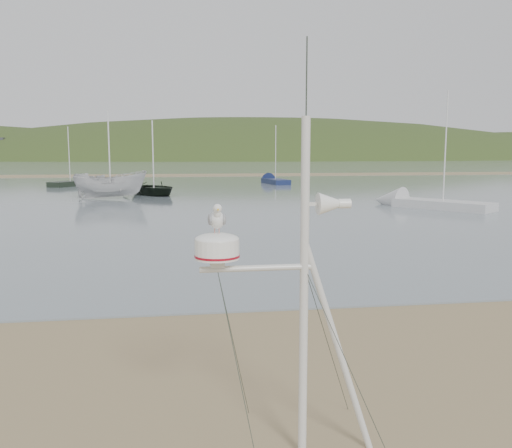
{
  "coord_description": "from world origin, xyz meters",
  "views": [
    {
      "loc": [
        1.32,
        -7.41,
        3.53
      ],
      "look_at": [
        2.56,
        1.0,
        2.37
      ],
      "focal_mm": 38.0,
      "sensor_mm": 36.0,
      "label": 1
    }
  ],
  "objects": [
    {
      "name": "sailboat_blue_far",
      "position": [
        11.48,
        50.78,
        0.3
      ],
      "size": [
        2.6,
        6.88,
        6.68
      ],
      "color": "#131E45",
      "rests_on": "ground"
    },
    {
      "name": "water",
      "position": [
        0.0,
        132.0,
        0.02
      ],
      "size": [
        560.0,
        256.0,
        0.04
      ],
      "primitive_type": "cube",
      "color": "slate",
      "rests_on": "ground"
    },
    {
      "name": "sailboat_white_near",
      "position": [
        15.94,
        24.8,
        0.3
      ],
      "size": [
        6.1,
        7.36,
        7.67
      ],
      "color": "silver",
      "rests_on": "ground"
    },
    {
      "name": "boat_dark",
      "position": [
        -0.44,
        35.92,
        2.64
      ],
      "size": [
        3.75,
        2.81,
        5.2
      ],
      "primitive_type": "imported",
      "rotation": [
        0.0,
        0.0,
        0.53
      ],
      "color": "black",
      "rests_on": "water"
    },
    {
      "name": "hill_ridge",
      "position": [
        18.52,
        235.0,
        -19.7
      ],
      "size": [
        620.0,
        180.0,
        80.0
      ],
      "color": "#283917",
      "rests_on": "ground"
    },
    {
      "name": "sailboat_dark_mid",
      "position": [
        -8.21,
        49.47,
        0.3
      ],
      "size": [
        4.6,
        6.21,
        6.31
      ],
      "color": "black",
      "rests_on": "ground"
    },
    {
      "name": "mast_rig",
      "position": [
        2.66,
        -1.67,
        1.14
      ],
      "size": [
        2.1,
        2.24,
        4.74
      ],
      "color": "silver",
      "rests_on": "ground"
    },
    {
      "name": "sandbar",
      "position": [
        0.0,
        70.0,
        0.07
      ],
      "size": [
        560.0,
        7.0,
        0.07
      ],
      "primitive_type": "cube",
      "color": "olive",
      "rests_on": "water"
    },
    {
      "name": "far_cottages",
      "position": [
        3.0,
        196.0,
        4.0
      ],
      "size": [
        294.4,
        6.3,
        8.0
      ],
      "color": "silver",
      "rests_on": "ground"
    },
    {
      "name": "ground",
      "position": [
        0.0,
        0.0,
        0.0
      ],
      "size": [
        560.0,
        560.0,
        0.0
      ],
      "primitive_type": "plane",
      "color": "olive",
      "rests_on": "ground"
    },
    {
      "name": "boat_white",
      "position": [
        -3.43,
        33.08,
        2.67
      ],
      "size": [
        2.11,
        2.06,
        5.27
      ],
      "primitive_type": "imported",
      "rotation": [
        0.0,
        0.0,
        1.53
      ],
      "color": "silver",
      "rests_on": "water"
    }
  ]
}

